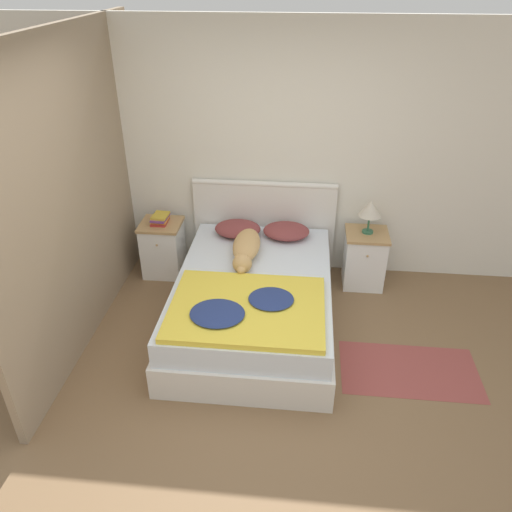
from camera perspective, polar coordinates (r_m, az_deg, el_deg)
The scene contains 14 objects.
ground_plane at distance 3.98m, azimuth -0.72°, elevation -16.89°, with size 16.00×16.00×0.00m, color brown.
wall_back at distance 5.08m, azimuth 1.97°, elevation 11.60°, with size 9.00×0.06×2.55m.
wall_side_left at distance 4.48m, azimuth -19.43°, elevation 7.13°, with size 0.06×3.10×2.55m.
bed at distance 4.57m, azimuth -0.26°, elevation -5.22°, with size 1.41×2.03×0.52m.
headboard at distance 5.32m, azimuth 0.93°, elevation 3.70°, with size 1.49×0.06×1.01m.
nightstand_left at distance 5.40m, azimuth -10.57°, elevation 0.92°, with size 0.42×0.41×0.59m.
nightstand_right at distance 5.24m, azimuth 12.27°, elevation -0.27°, with size 0.42×0.41×0.59m.
pillow_left at distance 5.09m, azimuth -2.11°, elevation 3.14°, with size 0.47×0.37×0.13m.
pillow_right at distance 5.05m, azimuth 3.48°, elevation 2.87°, with size 0.47×0.37×0.13m.
quilt at distance 4.00m, azimuth -1.18°, elevation -5.96°, with size 1.23×0.95×0.09m.
dog at distance 4.69m, azimuth -1.14°, elevation 0.92°, with size 0.26×0.84×0.19m.
book_stack at distance 5.26m, azimuth -10.89°, elevation 4.21°, with size 0.17×0.24×0.09m.
table_lamp at distance 5.00m, azimuth 12.95°, elevation 5.26°, with size 0.23×0.23×0.34m.
rug at distance 4.44m, azimuth 17.10°, elevation -12.40°, with size 1.13×0.64×0.00m.
Camera 1 is at (0.32, -2.66, 2.93)m, focal length 35.00 mm.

